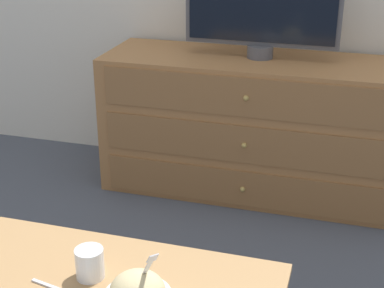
# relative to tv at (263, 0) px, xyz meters

# --- Properties ---
(ground_plane) EXTENTS (12.00, 12.00, 0.00)m
(ground_plane) POSITION_rel_tv_xyz_m (-0.07, 0.23, -0.92)
(ground_plane) COLOR #474C56
(dresser) EXTENTS (1.41, 0.48, 0.66)m
(dresser) POSITION_rel_tv_xyz_m (-0.01, -0.03, -0.59)
(dresser) COLOR #9E6B3D
(dresser) RESTS_ON ground_plane
(tv) EXTENTS (0.70, 0.12, 0.49)m
(tv) POSITION_rel_tv_xyz_m (0.00, 0.00, 0.00)
(tv) COLOR #515156
(tv) RESTS_ON dresser
(drink_cup) EXTENTS (0.08, 0.08, 0.09)m
(drink_cup) POSITION_rel_tv_xyz_m (-0.20, -1.41, -0.49)
(drink_cup) COLOR beige
(drink_cup) RESTS_ON coffee_table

